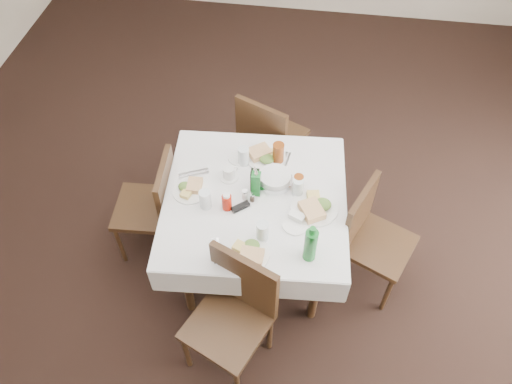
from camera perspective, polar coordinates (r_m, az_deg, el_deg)
ground_plane at (r=3.90m, az=-0.70°, el=-6.63°), size 7.00×7.00×0.00m
room_shell at (r=2.63m, az=-1.07°, el=13.84°), size 6.04×7.04×2.80m
dining_table at (r=3.31m, az=-0.10°, el=-1.61°), size 1.27×1.27×0.76m
chair_north at (r=3.95m, az=1.40°, el=6.38°), size 0.57×0.57×0.92m
chair_south at (r=3.07m, az=-2.41°, el=-13.15°), size 0.59×0.59×0.94m
chair_east at (r=3.46m, az=12.89°, el=-4.63°), size 0.55×0.55×0.89m
chair_west at (r=3.60m, az=-11.44°, el=-1.16°), size 0.45×0.45×0.89m
meal_north at (r=3.45m, az=1.00°, el=4.19°), size 0.28×0.28×0.06m
meal_south at (r=2.97m, az=-0.81°, el=-6.89°), size 0.26×0.26×0.06m
meal_east at (r=3.18m, az=6.73°, el=-1.70°), size 0.30×0.30×0.07m
meal_west at (r=3.28m, az=-7.54°, el=0.39°), size 0.23×0.23×0.05m
side_plate_a at (r=3.46m, az=-1.98°, el=3.90°), size 0.15×0.15×0.01m
side_plate_b at (r=3.11m, az=4.53°, el=-3.68°), size 0.17×0.17×0.01m
water_n at (r=3.38m, az=-1.42°, el=4.13°), size 0.08×0.08×0.14m
water_s at (r=2.99m, az=0.75°, el=-4.50°), size 0.08×0.08×0.14m
water_e at (r=3.21m, az=4.82°, el=0.56°), size 0.07×0.07×0.13m
water_w at (r=3.15m, az=-5.82°, el=-0.84°), size 0.07×0.07×0.14m
iced_tea_a at (r=3.38m, az=2.56°, el=4.44°), size 0.08×0.08×0.16m
iced_tea_b at (r=3.23m, az=4.85°, el=0.99°), size 0.06×0.06×0.13m
bread_basket at (r=3.29m, az=2.20°, el=1.51°), size 0.23×0.23×0.08m
oil_cruet_dark at (r=3.21m, az=-0.13°, el=1.44°), size 0.05×0.05×0.22m
oil_cruet_green at (r=3.18m, az=0.02°, el=1.05°), size 0.06×0.06×0.24m
ketchup_bottle at (r=3.14m, az=-3.36°, el=-1.10°), size 0.06×0.06×0.14m
salt_shaker at (r=3.20m, az=-1.29°, el=-0.30°), size 0.04×0.04×0.08m
pepper_shaker at (r=3.19m, az=-0.44°, el=-0.64°), size 0.03×0.03×0.07m
coffee_mug at (r=3.32m, az=-3.09°, el=2.17°), size 0.13×0.13×0.09m
sunglasses at (r=3.17m, az=-1.77°, el=-1.70°), size 0.12×0.11×0.03m
green_bottle at (r=2.89m, az=6.25°, el=-6.00°), size 0.08×0.08×0.29m
sugar_caddy at (r=3.12m, az=4.68°, el=-2.81°), size 0.12×0.09×0.05m
cutlery_n at (r=3.45m, az=3.43°, el=3.65°), size 0.06×0.16×0.01m
cutlery_s at (r=3.00m, az=-4.55°, el=-6.71°), size 0.10×0.19×0.01m
cutlery_e at (r=3.15m, az=6.52°, el=-3.00°), size 0.21×0.05×0.01m
cutlery_w at (r=3.39m, az=-7.12°, el=2.10°), size 0.21×0.13×0.01m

